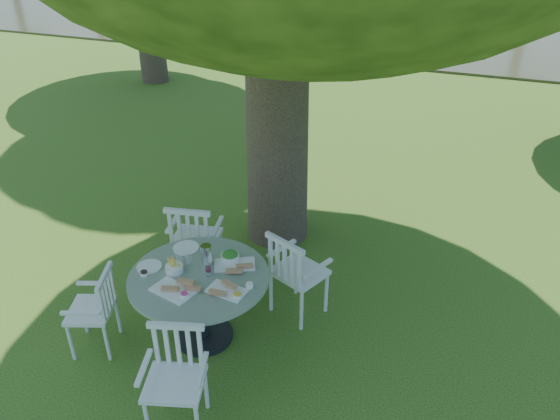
# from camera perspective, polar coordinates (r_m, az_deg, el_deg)

# --- Properties ---
(ground) EXTENTS (140.00, 140.00, 0.00)m
(ground) POSITION_cam_1_polar(r_m,az_deg,el_deg) (6.06, -0.65, -7.87)
(ground) COLOR #21420D
(ground) RESTS_ON ground
(table) EXTENTS (1.28, 1.28, 0.74)m
(table) POSITION_cam_1_polar(r_m,az_deg,el_deg) (5.12, -8.37, -8.19)
(table) COLOR black
(table) RESTS_ON ground
(chair_ne) EXTENTS (0.62, 0.61, 0.95)m
(chair_ne) POSITION_cam_1_polar(r_m,az_deg,el_deg) (5.34, 1.32, -6.33)
(chair_ne) COLOR silver
(chair_ne) RESTS_ON ground
(chair_nw) EXTENTS (0.57, 0.54, 0.97)m
(chair_nw) POSITION_cam_1_polar(r_m,az_deg,el_deg) (5.87, -9.07, -2.83)
(chair_nw) COLOR silver
(chair_nw) RESTS_ON ground
(chair_sw) EXTENTS (0.51, 0.53, 0.83)m
(chair_sw) POSITION_cam_1_polar(r_m,az_deg,el_deg) (5.30, -18.41, -9.42)
(chair_sw) COLOR silver
(chair_sw) RESTS_ON ground
(chair_se) EXTENTS (0.55, 0.53, 0.89)m
(chair_se) POSITION_cam_1_polar(r_m,az_deg,el_deg) (4.51, -10.76, -16.00)
(chair_se) COLOR silver
(chair_se) RESTS_ON ground
(tableware) EXTENTS (1.14, 0.91, 0.20)m
(tableware) POSITION_cam_1_polar(r_m,az_deg,el_deg) (5.07, -8.23, -5.86)
(tableware) COLOR white
(tableware) RESTS_ON table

